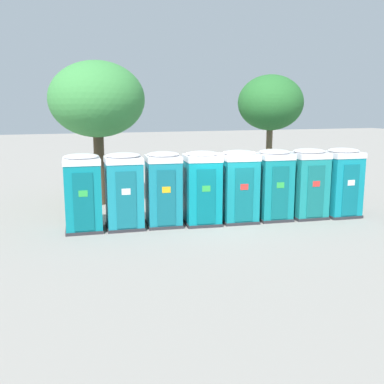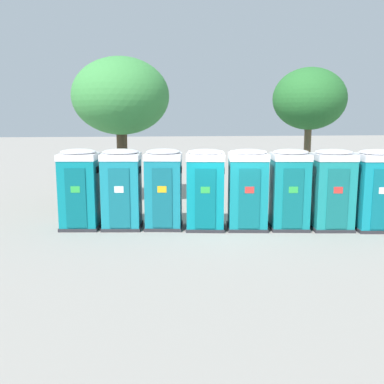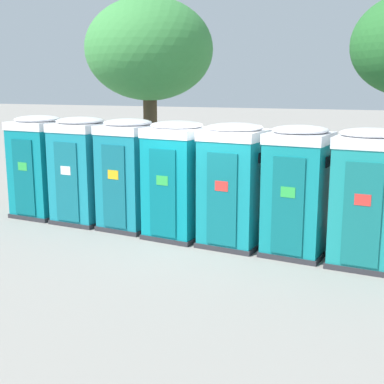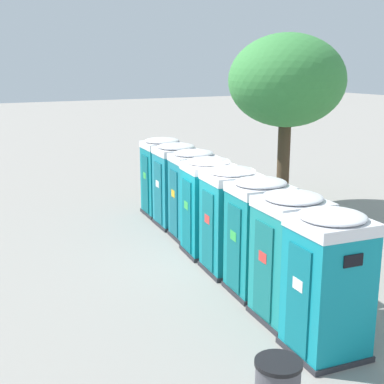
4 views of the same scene
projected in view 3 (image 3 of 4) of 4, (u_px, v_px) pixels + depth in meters
ground_plane at (206, 239)px, 11.58m from camera, size 120.00×120.00×0.00m
portapotty_0 at (40, 166)px, 13.42m from camera, size 1.31×1.31×2.54m
portapotty_1 at (82, 170)px, 12.82m from camera, size 1.33×1.31×2.54m
portapotty_2 at (129, 174)px, 12.25m from camera, size 1.31×1.34×2.54m
portapotty_3 at (177, 179)px, 11.54m from camera, size 1.36×1.36×2.54m
portapotty_4 at (234, 185)px, 10.95m from camera, size 1.37×1.34×2.54m
portapotty_5 at (298, 190)px, 10.37m from camera, size 1.31×1.33×2.54m
portapotty_6 at (368, 197)px, 9.73m from camera, size 1.35×1.31×2.54m
street_tree_1 at (149, 50)px, 16.06m from camera, size 3.85×3.85×5.84m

